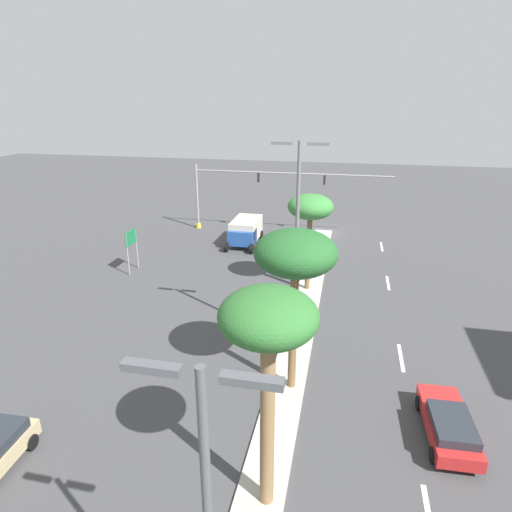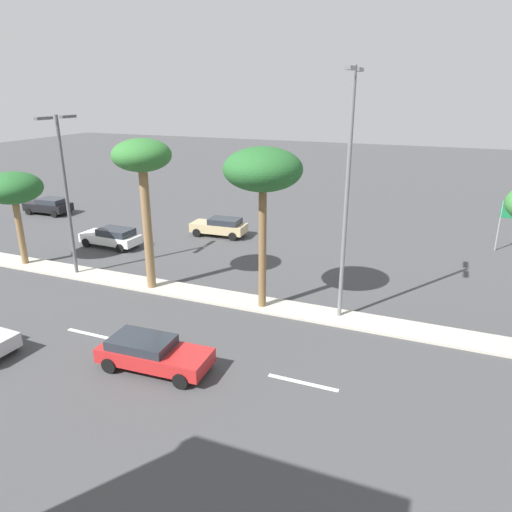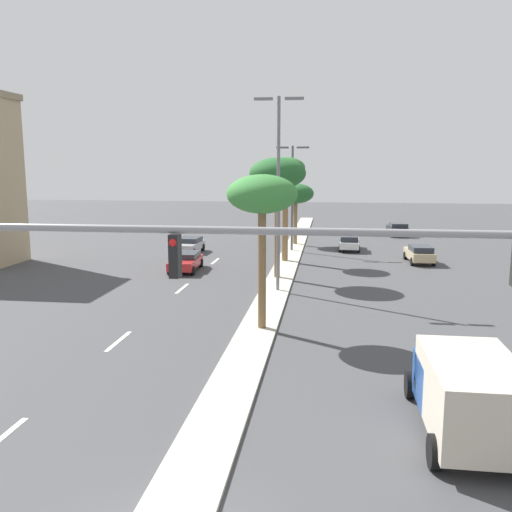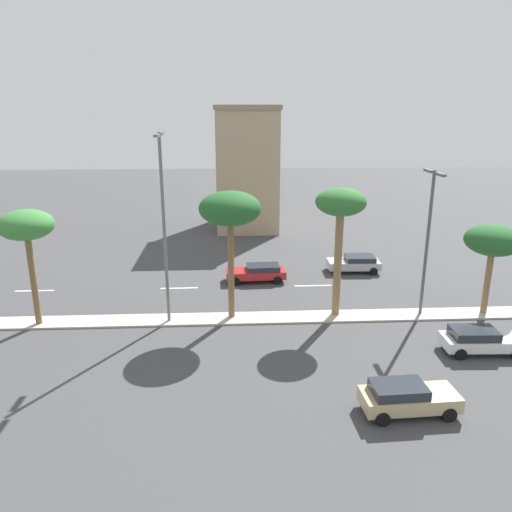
% 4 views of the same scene
% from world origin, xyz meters
% --- Properties ---
extents(ground_plane, '(160.00, 160.00, 0.00)m').
position_xyz_m(ground_plane, '(0.00, 27.63, 0.00)').
color(ground_plane, '#424244').
extents(median_curb, '(1.80, 71.05, 0.12)m').
position_xyz_m(median_curb, '(0.00, 35.52, 0.06)').
color(median_curb, '#B7B2A3').
rests_on(median_curb, ground).
extents(lane_stripe_far, '(0.20, 2.80, 0.01)m').
position_xyz_m(lane_stripe_far, '(-5.85, 23.51, 0.01)').
color(lane_stripe_far, silver).
rests_on(lane_stripe_far, ground).
extents(lane_stripe_rear, '(0.20, 2.80, 0.01)m').
position_xyz_m(lane_stripe_rear, '(-5.85, 33.56, 0.01)').
color(lane_stripe_rear, silver).
rests_on(lane_stripe_rear, ground).
extents(palm_tree_leading, '(3.77, 3.77, 8.06)m').
position_xyz_m(palm_tree_leading, '(-0.23, 27.39, 7.02)').
color(palm_tree_leading, brown).
rests_on(palm_tree_leading, median_curb).
extents(palm_tree_front, '(3.09, 3.09, 8.19)m').
position_xyz_m(palm_tree_front, '(-0.25, 34.09, 7.10)').
color(palm_tree_front, olive).
rests_on(palm_tree_front, median_curb).
extents(palm_tree_outboard, '(3.51, 3.51, 5.84)m').
position_xyz_m(palm_tree_outboard, '(-0.03, 43.81, 4.92)').
color(palm_tree_outboard, olive).
rests_on(palm_tree_outboard, median_curb).
extents(street_lamp_leading, '(2.90, 0.24, 11.50)m').
position_xyz_m(street_lamp_leading, '(0.19, 23.47, 6.74)').
color(street_lamp_leading, slate).
rests_on(street_lamp_leading, median_curb).
extents(street_lamp_trailing, '(2.90, 0.24, 9.24)m').
position_xyz_m(street_lamp_trailing, '(-0.07, 39.61, 5.57)').
color(street_lamp_trailing, '#515459').
rests_on(street_lamp_trailing, median_curb).
extents(sedan_tan_outboard, '(2.01, 4.29, 1.42)m').
position_xyz_m(sedan_tan_outboard, '(10.40, 35.02, 0.76)').
color(sedan_tan_outboard, tan).
rests_on(sedan_tan_outboard, ground).
extents(sedan_black_trailing, '(2.18, 4.15, 1.45)m').
position_xyz_m(sedan_black_trailing, '(10.74, 52.30, 0.78)').
color(sedan_black_trailing, black).
rests_on(sedan_black_trailing, ground).
extents(sedan_white_mid, '(1.98, 4.41, 1.39)m').
position_xyz_m(sedan_white_mid, '(5.10, 40.98, 0.74)').
color(sedan_white_mid, silver).
rests_on(sedan_white_mid, ground).
extents(sedan_red_rear, '(2.07, 4.61, 1.29)m').
position_xyz_m(sedan_red_rear, '(-7.15, 29.42, 0.71)').
color(sedan_red_rear, red).
rests_on(sedan_red_rear, ground).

